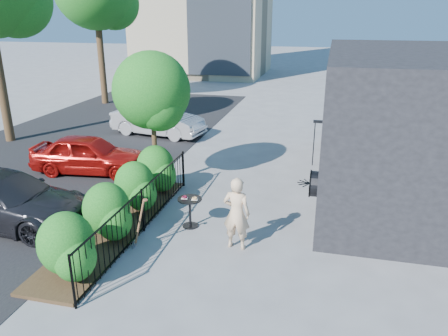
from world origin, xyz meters
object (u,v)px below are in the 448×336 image
(patio_tree, at_px, (153,96))
(car_silver, at_px, (158,120))
(car_red, at_px, (89,154))
(cafe_table, at_px, (190,207))
(shovel, at_px, (139,226))
(woman, at_px, (237,213))
(car_darkgrey, at_px, (4,199))

(patio_tree, height_order, car_silver, patio_tree)
(car_red, bearing_deg, cafe_table, -129.39)
(cafe_table, distance_m, car_silver, 8.68)
(shovel, relative_size, car_red, 0.34)
(woman, distance_m, car_red, 6.75)
(car_silver, relative_size, car_darkgrey, 0.89)
(woman, xyz_separation_m, shovel, (-2.07, -0.57, -0.28))
(car_darkgrey, bearing_deg, car_silver, -0.75)
(woman, bearing_deg, car_silver, -53.72)
(cafe_table, distance_m, woman, 1.53)
(car_red, bearing_deg, car_darkgrey, 172.39)
(car_red, height_order, car_darkgrey, car_darkgrey)
(car_red, relative_size, car_darkgrey, 0.81)
(car_darkgrey, bearing_deg, patio_tree, -37.94)
(woman, height_order, car_red, woman)
(shovel, distance_m, car_red, 5.53)
(cafe_table, bearing_deg, patio_tree, 127.81)
(cafe_table, xyz_separation_m, car_darkgrey, (-4.50, -0.92, 0.14))
(car_silver, bearing_deg, cafe_table, -143.61)
(car_silver, bearing_deg, shovel, -151.19)
(patio_tree, distance_m, car_darkgrey, 4.70)
(patio_tree, bearing_deg, woman, -44.16)
(car_red, xyz_separation_m, car_silver, (0.46, 4.85, 0.04))
(cafe_table, distance_m, car_darkgrey, 4.59)
(patio_tree, distance_m, cafe_table, 3.63)
(car_red, distance_m, car_silver, 4.87)
(patio_tree, xyz_separation_m, car_darkgrey, (-2.75, -3.17, -2.11))
(woman, bearing_deg, car_red, -27.85)
(patio_tree, distance_m, shovel, 4.28)
(car_silver, bearing_deg, car_darkgrey, -174.28)
(cafe_table, relative_size, car_silver, 0.20)
(woman, height_order, car_darkgrey, woman)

